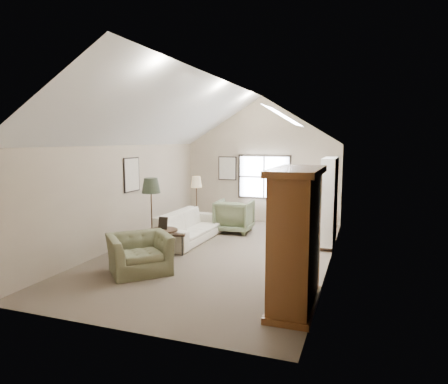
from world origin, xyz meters
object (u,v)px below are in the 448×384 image
(armoire, at_px, (296,239))
(armchair_near, at_px, (140,254))
(sofa, at_px, (189,226))
(side_table, at_px, (163,243))
(armchair_far, at_px, (234,216))
(coffee_table, at_px, (165,243))
(side_chair, at_px, (294,209))

(armoire, distance_m, armchair_near, 3.34)
(sofa, bearing_deg, side_table, -174.93)
(armchair_far, relative_size, side_table, 1.56)
(armchair_near, xyz_separation_m, coffee_table, (-0.16, 1.35, -0.13))
(armchair_far, distance_m, side_chair, 2.08)
(side_chair, bearing_deg, sofa, -126.93)
(sofa, bearing_deg, armchair_near, -175.62)
(sofa, relative_size, side_chair, 2.56)
(coffee_table, xyz_separation_m, side_chair, (2.31, 4.11, 0.25))
(armoire, bearing_deg, side_table, 152.27)
(side_table, bearing_deg, armchair_far, 76.27)
(armoire, height_order, sofa, armoire)
(armoire, relative_size, armchair_far, 2.17)
(side_table, distance_m, side_chair, 4.92)
(armchair_far, xyz_separation_m, coffee_table, (-0.84, -2.64, -0.21))
(armchair_near, bearing_deg, armoire, -55.67)
(armchair_far, relative_size, coffee_table, 1.03)
(side_table, height_order, side_chair, side_chair)
(armoire, bearing_deg, sofa, 135.29)
(armoire, distance_m, coffee_table, 3.99)
(coffee_table, height_order, side_table, side_table)
(armchair_near, bearing_deg, sofa, 48.52)
(side_chair, bearing_deg, armchair_far, -132.73)
(side_chair, bearing_deg, coffee_table, -117.01)
(side_table, bearing_deg, coffee_table, 112.63)
(side_chair, bearing_deg, armoire, -77.93)
(sofa, relative_size, side_table, 3.99)
(armchair_far, relative_size, side_chair, 1.00)
(armchair_near, bearing_deg, armchair_far, 35.94)
(coffee_table, height_order, side_chair, side_chair)
(armchair_near, relative_size, armchair_far, 1.16)
(sofa, height_order, side_chair, side_chair)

